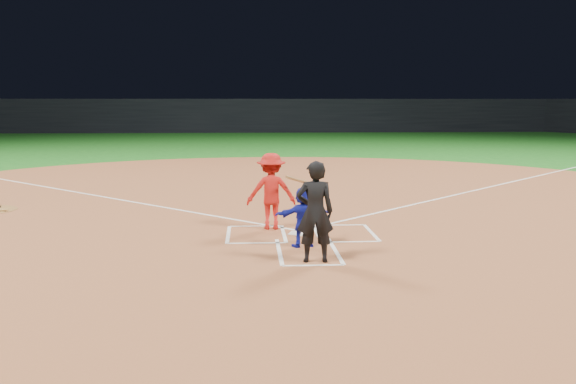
{
  "coord_description": "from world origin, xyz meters",
  "views": [
    {
      "loc": [
        -1.14,
        -13.86,
        2.9
      ],
      "look_at": [
        -0.3,
        -0.4,
        1.0
      ],
      "focal_mm": 40.0,
      "sensor_mm": 36.0,
      "label": 1
    }
  ],
  "objects": [
    {
      "name": "catcher",
      "position": [
        -0.04,
        -1.28,
        0.62
      ],
      "size": [
        1.18,
        0.59,
        1.22
      ],
      "primitive_type": "imported",
      "rotation": [
        0.0,
        0.0,
        3.35
      ],
      "color": "#151DAC",
      "rests_on": "home_plate_dirt"
    },
    {
      "name": "batter_at_plate",
      "position": [
        -0.62,
        0.6,
        0.88
      ],
      "size": [
        1.48,
        0.82,
        1.74
      ],
      "color": "red",
      "rests_on": "home_plate_dirt"
    },
    {
      "name": "stadium_wall_far",
      "position": [
        0.0,
        48.0,
        1.6
      ],
      "size": [
        80.0,
        1.2,
        3.2
      ],
      "primitive_type": "cube",
      "color": "black",
      "rests_on": "ground"
    },
    {
      "name": "umpire",
      "position": [
        0.06,
        -2.53,
        0.94
      ],
      "size": [
        0.68,
        0.46,
        1.85
      ],
      "primitive_type": "imported",
      "rotation": [
        0.0,
        0.0,
        3.12
      ],
      "color": "black",
      "rests_on": "home_plate_dirt"
    },
    {
      "name": "home_plate",
      "position": [
        0.0,
        0.0,
        0.02
      ],
      "size": [
        0.6,
        0.6,
        0.02
      ],
      "primitive_type": "cylinder",
      "rotation": [
        0.0,
        0.0,
        3.14
      ],
      "color": "white",
      "rests_on": "home_plate_dirt"
    },
    {
      "name": "home_plate_dirt",
      "position": [
        0.0,
        6.0,
        0.01
      ],
      "size": [
        28.0,
        28.0,
        0.01
      ],
      "primitive_type": "cylinder",
      "color": "brown",
      "rests_on": "ground"
    },
    {
      "name": "chalk_markings",
      "position": [
        0.0,
        5.29,
        0.01
      ],
      "size": [
        28.35,
        17.32,
        0.01
      ],
      "color": "white",
      "rests_on": "home_plate_dirt"
    },
    {
      "name": "ground",
      "position": [
        0.0,
        0.0,
        0.0
      ],
      "size": [
        120.0,
        120.0,
        0.0
      ],
      "primitive_type": "plane",
      "color": "#165A18",
      "rests_on": "ground"
    }
  ]
}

